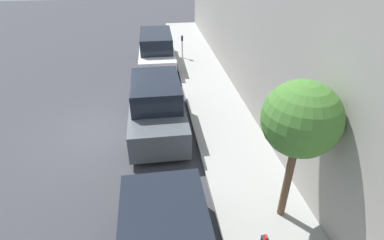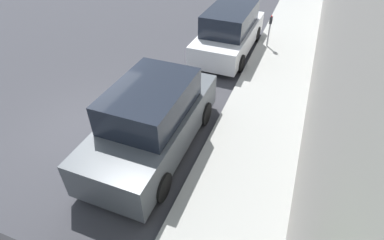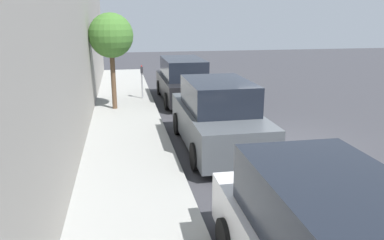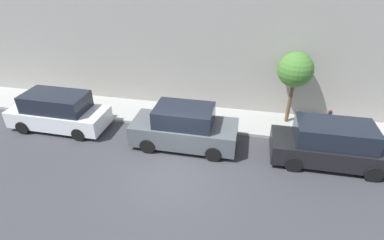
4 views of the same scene
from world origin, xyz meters
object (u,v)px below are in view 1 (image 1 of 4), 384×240
at_px(parked_suv_second, 157,106).
at_px(parked_minivan_third, 157,50).
at_px(parking_meter_far, 182,44).
at_px(street_tree, 301,120).

height_order(parked_suv_second, parked_minivan_third, parked_suv_second).
relative_size(parked_minivan_third, parking_meter_far, 3.68).
distance_m(parked_suv_second, parked_minivan_third, 6.57).
height_order(parked_suv_second, street_tree, street_tree).
xyz_separation_m(parked_suv_second, parked_minivan_third, (0.24, 6.56, -0.01)).
xyz_separation_m(parked_minivan_third, street_tree, (2.73, -11.37, 2.05)).
xyz_separation_m(parked_suv_second, parking_meter_far, (1.77, 7.38, 0.05)).
bearing_deg(parked_minivan_third, street_tree, -76.50).
bearing_deg(parked_suv_second, parking_meter_far, 76.53).
bearing_deg(parking_meter_far, parked_minivan_third, -151.73).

